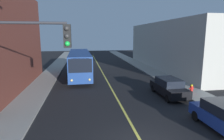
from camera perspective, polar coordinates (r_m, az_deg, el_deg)
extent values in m
cube|color=gray|center=(18.98, -22.15, -6.51)|extent=(2.50, 90.00, 0.15)
cube|color=gray|center=(21.03, 20.14, -4.78)|extent=(2.50, 90.00, 0.15)
cube|color=#D8CC4C|center=(23.48, -1.77, -2.77)|extent=(0.16, 60.00, 0.01)
cube|color=black|center=(20.54, -24.89, -1.09)|extent=(0.06, 11.61, 1.30)
cube|color=black|center=(20.21, -25.59, 7.84)|extent=(0.06, 11.61, 1.30)
cube|color=black|center=(20.38, -26.32, 16.84)|extent=(0.06, 11.61, 1.30)
cube|color=#B2B2A8|center=(33.79, 22.12, 6.78)|extent=(12.00, 25.32, 7.35)
cube|color=black|center=(31.33, 12.45, 3.26)|extent=(0.06, 17.73, 1.30)
cube|color=black|center=(31.11, 12.68, 9.12)|extent=(0.06, 17.73, 1.30)
cube|color=navy|center=(25.16, -9.68, 2.19)|extent=(2.82, 12.05, 2.75)
cube|color=black|center=(19.17, -9.52, 1.26)|extent=(2.35, 0.13, 1.40)
cube|color=black|center=(31.03, -9.84, 4.87)|extent=(2.30, 0.13, 1.10)
cube|color=black|center=(25.11, -12.58, 3.28)|extent=(0.29, 10.20, 1.10)
cube|color=black|center=(25.13, -6.85, 3.46)|extent=(0.29, 10.20, 1.10)
cube|color=orange|center=(19.09, -9.57, 3.04)|extent=(1.79, 0.10, 0.30)
sphere|color=#F9D872|center=(19.42, -12.03, -3.07)|extent=(0.24, 0.24, 0.24)
sphere|color=#F9D872|center=(19.44, -6.76, -2.90)|extent=(0.24, 0.24, 0.24)
cylinder|color=black|center=(21.29, -12.47, -3.02)|extent=(0.32, 1.01, 1.00)
cylinder|color=black|center=(21.31, -6.41, -2.82)|extent=(0.32, 1.01, 1.00)
cylinder|color=black|center=(28.84, -11.91, 0.48)|extent=(0.32, 1.01, 1.00)
cylinder|color=black|center=(28.85, -7.45, 0.62)|extent=(0.32, 1.01, 1.00)
cylinder|color=black|center=(13.43, 23.90, -12.50)|extent=(0.23, 0.64, 0.64)
cylinder|color=black|center=(14.35, 29.32, -11.48)|extent=(0.23, 0.64, 0.64)
cube|color=black|center=(17.62, 16.65, -5.44)|extent=(1.89, 4.44, 0.70)
cube|color=black|center=(17.46, 16.76, -3.39)|extent=(1.67, 2.50, 0.60)
cylinder|color=black|center=(16.09, 16.42, -8.24)|extent=(0.23, 0.64, 0.64)
cylinder|color=black|center=(16.85, 21.34, -7.69)|extent=(0.23, 0.64, 0.64)
cylinder|color=black|center=(18.69, 12.33, -5.45)|extent=(0.23, 0.64, 0.64)
cylinder|color=black|center=(19.35, 16.73, -5.11)|extent=(0.23, 0.64, 0.64)
cylinder|color=#2D2D33|center=(8.94, -24.96, 12.74)|extent=(3.50, 0.12, 0.12)
cube|color=black|center=(8.62, -13.27, 9.87)|extent=(0.32, 0.36, 1.00)
sphere|color=#2D2D2D|center=(8.44, -13.46, 12.03)|extent=(0.22, 0.22, 0.22)
sphere|color=#2D2D2D|center=(8.43, -13.37, 9.86)|extent=(0.22, 0.22, 0.22)
sphere|color=green|center=(8.44, -13.28, 7.69)|extent=(0.22, 0.22, 0.22)
cylinder|color=red|center=(18.71, 22.72, -5.44)|extent=(0.26, 0.26, 0.70)
sphere|color=gold|center=(18.62, 22.80, -4.34)|extent=(0.24, 0.24, 0.24)
cylinder|color=red|center=(18.60, 22.32, -5.18)|extent=(0.12, 0.10, 0.10)
cylinder|color=red|center=(18.77, 23.16, -5.11)|extent=(0.12, 0.10, 0.10)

